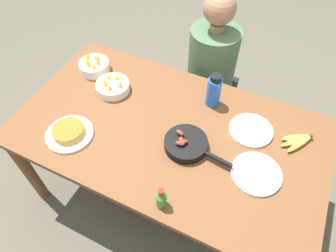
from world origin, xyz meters
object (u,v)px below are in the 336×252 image
(frittata_plate_center, at_px, (69,132))
(empty_plate_near_front, at_px, (256,174))
(banana_bunch, at_px, (298,141))
(fruit_bowl_citrus, at_px, (113,86))
(fruit_bowl_mango, at_px, (94,66))
(skillet, at_px, (187,144))
(water_bottle, at_px, (214,91))
(person_figure, at_px, (210,82))
(hot_sauce_bottle, at_px, (161,199))
(empty_plate_far_left, at_px, (251,130))

(frittata_plate_center, bearing_deg, empty_plate_near_front, 11.65)
(banana_bunch, distance_m, empty_plate_near_front, 0.32)
(fruit_bowl_citrus, bearing_deg, frittata_plate_center, -93.64)
(banana_bunch, bearing_deg, fruit_bowl_mango, 179.28)
(skillet, xyz_separation_m, fruit_bowl_citrus, (-0.58, 0.20, 0.00))
(fruit_bowl_mango, bearing_deg, banana_bunch, -0.72)
(frittata_plate_center, relative_size, water_bottle, 1.20)
(banana_bunch, height_order, person_figure, person_figure)
(banana_bunch, distance_m, hot_sauce_bottle, 0.80)
(person_figure, bearing_deg, water_bottle, -70.59)
(banana_bunch, height_order, skillet, skillet)
(skillet, bearing_deg, banana_bunch, 36.11)
(skillet, distance_m, hot_sauce_bottle, 0.35)
(frittata_plate_center, height_order, fruit_bowl_mango, fruit_bowl_mango)
(fruit_bowl_citrus, relative_size, person_figure, 0.17)
(empty_plate_far_left, bearing_deg, fruit_bowl_citrus, -176.17)
(empty_plate_near_front, bearing_deg, fruit_bowl_mango, 165.39)
(skillet, distance_m, water_bottle, 0.37)
(fruit_bowl_citrus, distance_m, hot_sauce_bottle, 0.81)
(empty_plate_near_front, relative_size, person_figure, 0.21)
(banana_bunch, xyz_separation_m, person_figure, (-0.66, 0.49, -0.25))
(frittata_plate_center, relative_size, hot_sauce_bottle, 1.87)
(fruit_bowl_mango, bearing_deg, skillet, -21.04)
(skillet, distance_m, person_figure, 0.83)
(fruit_bowl_mango, relative_size, person_figure, 0.16)
(frittata_plate_center, height_order, hot_sauce_bottle, hot_sauce_bottle)
(banana_bunch, distance_m, frittata_plate_center, 1.23)
(fruit_bowl_mango, bearing_deg, empty_plate_far_left, -2.59)
(fruit_bowl_mango, distance_m, person_figure, 0.84)
(fruit_bowl_citrus, bearing_deg, hot_sauce_bottle, -41.80)
(fruit_bowl_mango, height_order, fruit_bowl_citrus, fruit_bowl_mango)
(fruit_bowl_mango, relative_size, fruit_bowl_citrus, 0.95)
(fruit_bowl_mango, bearing_deg, hot_sauce_bottle, -38.54)
(hot_sauce_bottle, bearing_deg, banana_bunch, 51.83)
(empty_plate_near_front, bearing_deg, water_bottle, 135.37)
(empty_plate_near_front, xyz_separation_m, empty_plate_far_left, (-0.10, 0.25, 0.00))
(skillet, xyz_separation_m, water_bottle, (0.01, 0.36, 0.07))
(skillet, height_order, water_bottle, water_bottle)
(frittata_plate_center, distance_m, water_bottle, 0.84)
(frittata_plate_center, bearing_deg, banana_bunch, 23.43)
(banana_bunch, bearing_deg, empty_plate_near_front, -117.10)
(skillet, relative_size, fruit_bowl_mango, 1.97)
(empty_plate_near_front, relative_size, hot_sauce_bottle, 1.82)
(empty_plate_near_front, height_order, fruit_bowl_citrus, fruit_bowl_citrus)
(banana_bunch, xyz_separation_m, fruit_bowl_citrus, (-1.10, -0.09, 0.02))
(water_bottle, relative_size, person_figure, 0.18)
(empty_plate_far_left, relative_size, fruit_bowl_mango, 1.24)
(banana_bunch, height_order, frittata_plate_center, frittata_plate_center)
(fruit_bowl_mango, distance_m, water_bottle, 0.80)
(banana_bunch, height_order, water_bottle, water_bottle)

